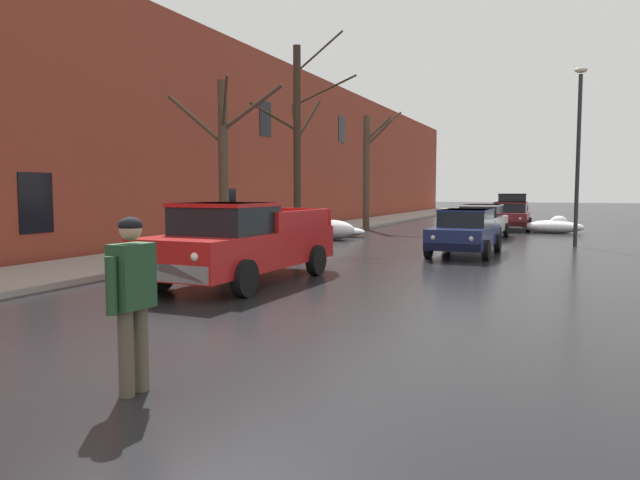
% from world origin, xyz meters
% --- Properties ---
extents(ground_plane, '(200.00, 200.00, 0.00)m').
position_xyz_m(ground_plane, '(0.00, 0.00, 0.00)').
color(ground_plane, black).
extents(left_sidewalk_slab, '(3.16, 80.00, 0.14)m').
position_xyz_m(left_sidewalk_slab, '(-6.27, 18.00, 0.07)').
color(left_sidewalk_slab, gray).
rests_on(left_sidewalk_slab, ground).
extents(brick_townhouse_facade, '(0.63, 80.00, 8.28)m').
position_xyz_m(brick_townhouse_facade, '(-8.35, 18.00, 4.14)').
color(brick_townhouse_facade, brown).
rests_on(brick_townhouse_facade, ground).
extents(snow_bank_near_corner_left, '(2.04, 1.29, 0.81)m').
position_xyz_m(snow_bank_near_corner_left, '(-4.03, 17.47, 0.39)').
color(snow_bank_near_corner_left, white).
rests_on(snow_bank_near_corner_left, ground).
extents(snow_bank_along_left_kerb, '(2.78, 1.12, 0.57)m').
position_xyz_m(snow_bank_along_left_kerb, '(4.25, 25.04, 0.28)').
color(snow_bank_along_left_kerb, white).
rests_on(snow_bank_along_left_kerb, ground).
extents(snow_bank_mid_block_left, '(2.70, 1.04, 0.73)m').
position_xyz_m(snow_bank_mid_block_left, '(-4.58, 19.25, 0.26)').
color(snow_bank_mid_block_left, white).
rests_on(snow_bank_mid_block_left, ground).
extents(snow_bank_near_corner_right, '(2.00, 1.19, 0.74)m').
position_xyz_m(snow_bank_near_corner_right, '(4.24, 26.84, 0.29)').
color(snow_bank_near_corner_right, white).
rests_on(snow_bank_near_corner_right, ground).
extents(bare_tree_second_along_sidewalk, '(3.56, 1.59, 5.27)m').
position_xyz_m(bare_tree_second_along_sidewalk, '(-4.59, 10.21, 2.86)').
color(bare_tree_second_along_sidewalk, '#4C3D2D').
rests_on(bare_tree_second_along_sidewalk, ground).
extents(bare_tree_mid_block, '(3.68, 3.05, 7.96)m').
position_xyz_m(bare_tree_mid_block, '(-4.61, 15.57, 3.92)').
color(bare_tree_mid_block, '#382B1E').
rests_on(bare_tree_mid_block, ground).
extents(bare_tree_far_down_block, '(1.80, 1.33, 6.00)m').
position_xyz_m(bare_tree_far_down_block, '(-4.55, 23.97, 3.10)').
color(bare_tree_far_down_block, '#4C3D2D').
rests_on(bare_tree_far_down_block, ground).
extents(pickup_truck_red_approaching_near_lane, '(2.31, 5.50, 1.76)m').
position_xyz_m(pickup_truck_red_approaching_near_lane, '(-1.59, 6.00, 0.88)').
color(pickup_truck_red_approaching_near_lane, red).
rests_on(pickup_truck_red_approaching_near_lane, ground).
extents(sedan_darkblue_parked_kerbside_close, '(1.90, 4.29, 1.42)m').
position_xyz_m(sedan_darkblue_parked_kerbside_close, '(1.99, 13.70, 0.75)').
color(sedan_darkblue_parked_kerbside_close, navy).
rests_on(sedan_darkblue_parked_kerbside_close, ground).
extents(sedan_white_parked_kerbside_mid, '(2.02, 4.34, 1.42)m').
position_xyz_m(sedan_white_parked_kerbside_mid, '(1.57, 20.54, 0.75)').
color(sedan_white_parked_kerbside_mid, silver).
rests_on(sedan_white_parked_kerbside_mid, ground).
extents(sedan_maroon_parked_far_down_block, '(2.06, 4.25, 1.42)m').
position_xyz_m(sedan_maroon_parked_far_down_block, '(2.23, 26.57, 0.75)').
color(sedan_maroon_parked_far_down_block, maroon).
rests_on(sedan_maroon_parked_far_down_block, ground).
extents(suv_black_queued_behind_truck, '(2.20, 4.49, 1.82)m').
position_xyz_m(suv_black_queued_behind_truck, '(1.81, 32.76, 0.99)').
color(suv_black_queued_behind_truck, black).
rests_on(suv_black_queued_behind_truck, ground).
extents(pedestrian_with_coffee, '(0.36, 0.64, 1.76)m').
position_xyz_m(pedestrian_with_coffee, '(1.03, -0.67, 1.04)').
color(pedestrian_with_coffee, brown).
rests_on(pedestrian_with_coffee, ground).
extents(fire_hydrant, '(0.42, 0.22, 0.71)m').
position_xyz_m(fire_hydrant, '(-4.32, 6.59, 0.36)').
color(fire_hydrant, gold).
rests_on(fire_hydrant, ground).
extents(street_lamp_post, '(0.44, 0.24, 6.33)m').
position_xyz_m(street_lamp_post, '(5.21, 18.07, 3.53)').
color(street_lamp_post, '#28282D').
rests_on(street_lamp_post, ground).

